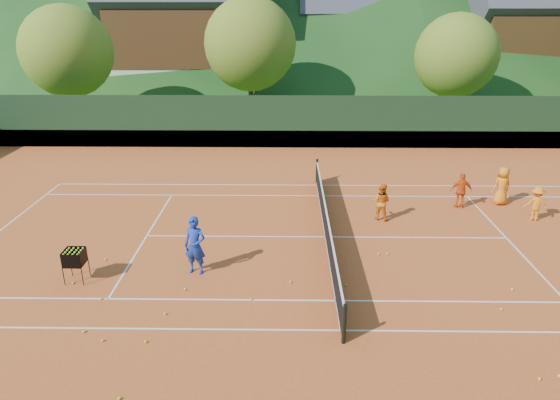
{
  "coord_description": "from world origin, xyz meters",
  "views": [
    {
      "loc": [
        -1.4,
        -16.07,
        7.7
      ],
      "look_at": [
        -1.63,
        0.0,
        1.42
      ],
      "focal_mm": 32.0,
      "sensor_mm": 36.0,
      "label": 1
    }
  ],
  "objects_px": {
    "chalet_left": "(190,31)",
    "student_c": "(502,186)",
    "student_d": "(536,204)",
    "ball_hopper": "(74,258)",
    "coach": "(195,246)",
    "student_b": "(461,191)",
    "chalet_right": "(532,36)",
    "student_a": "(381,202)",
    "chalet_mid": "(365,36)",
    "tennis_net": "(326,224)"
  },
  "relations": [
    {
      "from": "tennis_net",
      "to": "chalet_left",
      "type": "height_order",
      "value": "chalet_left"
    },
    {
      "from": "ball_hopper",
      "to": "chalet_right",
      "type": "height_order",
      "value": "chalet_right"
    },
    {
      "from": "student_b",
      "to": "student_d",
      "type": "relative_size",
      "value": 1.1
    },
    {
      "from": "student_c",
      "to": "chalet_right",
      "type": "relative_size",
      "value": 0.13
    },
    {
      "from": "ball_hopper",
      "to": "chalet_mid",
      "type": "distance_m",
      "value": 39.76
    },
    {
      "from": "student_a",
      "to": "ball_hopper",
      "type": "height_order",
      "value": "student_a"
    },
    {
      "from": "student_b",
      "to": "student_d",
      "type": "xyz_separation_m",
      "value": [
        2.44,
        -1.23,
        -0.06
      ]
    },
    {
      "from": "student_d",
      "to": "ball_hopper",
      "type": "xyz_separation_m",
      "value": [
        -15.72,
        -4.73,
        0.08
      ]
    },
    {
      "from": "ball_hopper",
      "to": "coach",
      "type": "bearing_deg",
      "value": 8.58
    },
    {
      "from": "tennis_net",
      "to": "ball_hopper",
      "type": "height_order",
      "value": "tennis_net"
    },
    {
      "from": "student_c",
      "to": "chalet_left",
      "type": "height_order",
      "value": "chalet_left"
    },
    {
      "from": "tennis_net",
      "to": "student_d",
      "type": "bearing_deg",
      "value": 11.38
    },
    {
      "from": "student_a",
      "to": "student_d",
      "type": "bearing_deg",
      "value": -155.1
    },
    {
      "from": "student_b",
      "to": "chalet_mid",
      "type": "distance_m",
      "value": 31.44
    },
    {
      "from": "coach",
      "to": "chalet_right",
      "type": "xyz_separation_m",
      "value": [
        24.17,
        32.58,
        4.32
      ]
    },
    {
      "from": "chalet_left",
      "to": "chalet_right",
      "type": "xyz_separation_m",
      "value": [
        30.0,
        0.0,
        -0.39
      ]
    },
    {
      "from": "student_a",
      "to": "tennis_net",
      "type": "bearing_deg",
      "value": 61.07
    },
    {
      "from": "chalet_left",
      "to": "student_d",
      "type": "bearing_deg",
      "value": -57.51
    },
    {
      "from": "student_c",
      "to": "chalet_right",
      "type": "xyz_separation_m",
      "value": [
        12.59,
        26.74,
        4.44
      ]
    },
    {
      "from": "chalet_left",
      "to": "student_b",
      "type": "bearing_deg",
      "value": -60.07
    },
    {
      "from": "student_b",
      "to": "chalet_mid",
      "type": "bearing_deg",
      "value": -84.78
    },
    {
      "from": "student_a",
      "to": "student_b",
      "type": "height_order",
      "value": "student_b"
    },
    {
      "from": "student_d",
      "to": "chalet_right",
      "type": "relative_size",
      "value": 0.11
    },
    {
      "from": "coach",
      "to": "student_a",
      "type": "height_order",
      "value": "coach"
    },
    {
      "from": "student_b",
      "to": "tennis_net",
      "type": "relative_size",
      "value": 0.12
    },
    {
      "from": "coach",
      "to": "chalet_left",
      "type": "distance_m",
      "value": 33.43
    },
    {
      "from": "student_c",
      "to": "student_d",
      "type": "height_order",
      "value": "student_c"
    },
    {
      "from": "student_c",
      "to": "ball_hopper",
      "type": "distance_m",
      "value": 16.35
    },
    {
      "from": "student_b",
      "to": "chalet_left",
      "type": "bearing_deg",
      "value": -54.17
    },
    {
      "from": "ball_hopper",
      "to": "chalet_right",
      "type": "bearing_deg",
      "value": 50.13
    },
    {
      "from": "chalet_right",
      "to": "tennis_net",
      "type": "bearing_deg",
      "value": -123.69
    },
    {
      "from": "coach",
      "to": "tennis_net",
      "type": "xyz_separation_m",
      "value": [
        4.17,
        2.58,
        -0.42
      ]
    },
    {
      "from": "student_c",
      "to": "tennis_net",
      "type": "height_order",
      "value": "student_c"
    },
    {
      "from": "coach",
      "to": "student_b",
      "type": "relative_size",
      "value": 1.25
    },
    {
      "from": "coach",
      "to": "chalet_left",
      "type": "height_order",
      "value": "chalet_left"
    },
    {
      "from": "student_d",
      "to": "ball_hopper",
      "type": "relative_size",
      "value": 1.34
    },
    {
      "from": "chalet_left",
      "to": "student_c",
      "type": "bearing_deg",
      "value": -56.93
    },
    {
      "from": "chalet_mid",
      "to": "student_c",
      "type": "bearing_deg",
      "value": -87.37
    },
    {
      "from": "coach",
      "to": "student_d",
      "type": "height_order",
      "value": "coach"
    },
    {
      "from": "chalet_mid",
      "to": "chalet_right",
      "type": "relative_size",
      "value": 1.06
    },
    {
      "from": "chalet_mid",
      "to": "chalet_right",
      "type": "distance_m",
      "value": 14.56
    },
    {
      "from": "chalet_right",
      "to": "ball_hopper",
      "type": "bearing_deg",
      "value": -129.87
    },
    {
      "from": "student_b",
      "to": "chalet_right",
      "type": "bearing_deg",
      "value": -111.99
    },
    {
      "from": "ball_hopper",
      "to": "chalet_left",
      "type": "relative_size",
      "value": 0.07
    },
    {
      "from": "coach",
      "to": "chalet_mid",
      "type": "height_order",
      "value": "chalet_mid"
    },
    {
      "from": "tennis_net",
      "to": "chalet_mid",
      "type": "height_order",
      "value": "chalet_mid"
    },
    {
      "from": "coach",
      "to": "student_c",
      "type": "height_order",
      "value": "coach"
    },
    {
      "from": "student_d",
      "to": "chalet_left",
      "type": "height_order",
      "value": "chalet_left"
    },
    {
      "from": "student_a",
      "to": "student_d",
      "type": "height_order",
      "value": "student_a"
    },
    {
      "from": "student_c",
      "to": "ball_hopper",
      "type": "relative_size",
      "value": 1.6
    }
  ]
}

